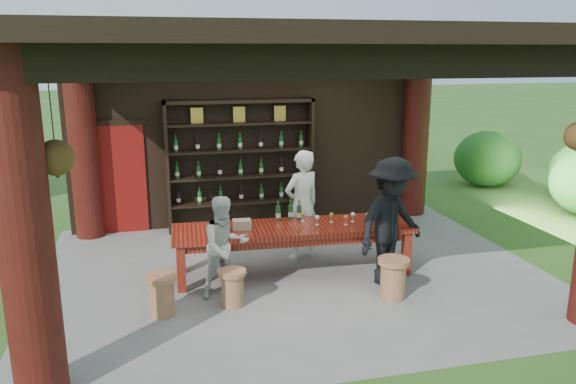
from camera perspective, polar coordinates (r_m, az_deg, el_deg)
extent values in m
plane|color=#2D5119|center=(8.57, 0.64, -8.12)|extent=(90.00, 90.00, 0.00)
cube|color=slate|center=(8.58, 0.64, -8.43)|extent=(7.40, 5.90, 0.10)
cube|color=black|center=(10.74, -2.98, 5.56)|extent=(7.00, 0.18, 3.30)
cube|color=maroon|center=(10.59, -16.78, 1.28)|extent=(0.95, 0.06, 2.00)
cylinder|color=#380C0A|center=(5.64, -25.22, -3.62)|extent=(0.50, 0.50, 3.30)
cylinder|color=#380C0A|center=(10.42, -20.08, 4.47)|extent=(0.50, 0.50, 3.30)
cylinder|color=#380C0A|center=(11.55, 12.84, 5.83)|extent=(0.50, 0.50, 3.30)
cube|color=black|center=(5.64, 6.92, 13.11)|extent=(6.70, 0.35, 0.35)
cube|color=black|center=(7.78, -22.99, 12.36)|extent=(0.30, 5.20, 0.30)
cube|color=black|center=(9.23, 20.51, 12.68)|extent=(0.30, 5.20, 0.30)
cube|color=black|center=(7.93, 0.71, 15.26)|extent=(7.50, 6.00, 0.20)
cylinder|color=black|center=(5.59, -22.85, 6.72)|extent=(0.01, 0.01, 0.75)
cone|color=black|center=(5.66, -22.41, 2.15)|extent=(0.32, 0.32, 0.18)
sphere|color=#1E5919|center=(5.64, -22.52, 3.24)|extent=(0.34, 0.34, 0.34)
cube|color=#5C130D|center=(8.27, 0.53, -3.72)|extent=(3.56, 1.09, 0.08)
cube|color=#5C130D|center=(8.30, 0.53, -4.38)|extent=(3.35, 0.93, 0.12)
cube|color=#5C130D|center=(7.92, -10.79, -7.67)|extent=(0.13, 0.13, 0.67)
cube|color=#5C130D|center=(8.53, 11.92, -6.13)|extent=(0.13, 0.13, 0.67)
cube|color=#5C130D|center=(8.58, -10.79, -5.94)|extent=(0.13, 0.13, 0.67)
cube|color=#5C130D|center=(9.14, 10.26, -4.66)|extent=(0.13, 0.13, 0.67)
cylinder|color=brown|center=(7.46, -5.67, -9.89)|extent=(0.29, 0.29, 0.43)
cylinder|color=brown|center=(7.36, -5.71, -8.15)|extent=(0.37, 0.37, 0.06)
cylinder|color=brown|center=(7.75, 10.60, -8.86)|extent=(0.34, 0.34, 0.49)
cylinder|color=brown|center=(7.65, 10.69, -6.92)|extent=(0.43, 0.43, 0.07)
cylinder|color=brown|center=(7.35, -12.71, -10.39)|extent=(0.32, 0.32, 0.47)
cylinder|color=brown|center=(7.25, -12.83, -8.48)|extent=(0.40, 0.40, 0.06)
imported|color=silver|center=(8.89, 1.42, -1.31)|extent=(0.75, 0.63, 1.75)
imported|color=silver|center=(7.62, -6.42, -5.53)|extent=(0.80, 0.70, 1.38)
imported|color=black|center=(7.98, 10.43, -3.03)|extent=(1.37, 1.14, 1.84)
cube|color=#BF6672|center=(8.11, -4.71, -3.31)|extent=(0.27, 0.19, 0.14)
ellipsoid|color=#194C14|center=(14.65, 19.56, 2.80)|extent=(1.60, 1.60, 1.36)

